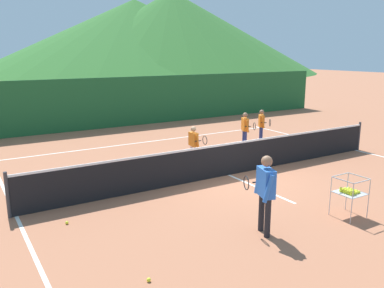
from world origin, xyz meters
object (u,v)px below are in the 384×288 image
Objects in this scene: tennis_ball_4 at (149,280)px; student_1 at (245,127)px; student_2 at (262,123)px; instructor at (265,188)px; student_0 at (194,142)px; ball_cart at (349,191)px; tennis_ball_3 at (67,223)px; tennis_ball_5 at (272,185)px; tennis_net at (229,159)px.

student_1 is at bearing 41.97° from tennis_ball_4.
student_2 is at bearing 16.64° from student_1.
instructor reaches higher than student_1.
student_0 reaches higher than ball_cart.
tennis_ball_3 and tennis_ball_5 have the same top height.
student_1 is 1.15m from student_2.
student_1 is (2.58, 2.45, 0.32)m from tennis_net.
tennis_ball_4 is (-8.13, -6.65, -0.77)m from student_2.
student_2 is at bearing 49.23° from instructor.
tennis_ball_3 is 5.44m from tennis_ball_5.
instructor is at bearing 171.33° from ball_cart.
tennis_net is 1.54m from student_0.
instructor is at bearing -116.44° from tennis_net.
tennis_net is 1.55m from tennis_ball_5.
tennis_ball_5 is at bearing -73.11° from tennis_net.
tennis_ball_3 is 2.93m from tennis_ball_4.
tennis_ball_3 is (-3.25, 2.51, -0.94)m from instructor.
tennis_ball_5 is at bearing -119.08° from student_1.
tennis_net reaches higher than ball_cart.
student_0 is (1.46, 5.01, -0.21)m from instructor.
tennis_ball_4 is at bearing -138.03° from student_1.
tennis_ball_5 is at bearing 26.76° from tennis_ball_4.
tennis_ball_5 is at bearing -4.35° from tennis_ball_3.
tennis_ball_3 is at bearing -168.66° from tennis_net.
instructor is 23.78× the size of tennis_ball_5.
tennis_ball_3 is 1.00× the size of tennis_ball_5.
tennis_ball_4 is at bearing -127.82° from student_0.
tennis_net is at bearing 63.56° from instructor.
student_2 is 19.70× the size of tennis_ball_4.
student_2 is 1.49× the size of ball_cart.
ball_cart is at bearing -90.44° from tennis_ball_5.
student_0 is (-0.28, 1.50, 0.26)m from tennis_net.
instructor is at bearing 7.70° from tennis_ball_4.
student_1 reaches higher than tennis_ball_4.
ball_cart is 13.22× the size of tennis_ball_3.
student_0 is 0.94× the size of student_2.
tennis_net reaches higher than tennis_ball_4.
tennis_ball_3 is at bearing -152.06° from student_0.
tennis_ball_5 is at bearing -127.77° from student_2.
student_2 reaches higher than student_0.
tennis_ball_3 is 1.00× the size of tennis_ball_4.
student_2 is (5.42, 6.29, -0.17)m from instructor.
instructor is at bearing -130.77° from student_2.
student_0 is 18.50× the size of tennis_ball_4.
ball_cart is 13.22× the size of tennis_ball_5.
student_1 reaches higher than tennis_ball_5.
instructor is at bearing -136.05° from tennis_ball_5.
student_2 is at bearing 17.89° from student_0.
student_2 reaches higher than tennis_ball_3.
student_2 is 19.70× the size of tennis_ball_5.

